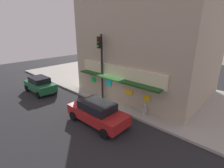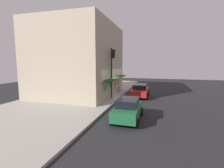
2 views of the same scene
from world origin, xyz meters
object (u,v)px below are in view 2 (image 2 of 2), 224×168
(traffic_light, at_px, (112,67))
(parked_car_green, at_px, (128,109))
(pedestrian, at_px, (105,87))
(parked_car_red, at_px, (140,90))
(fire_hydrant, at_px, (120,89))
(potted_plant_by_doorway, at_px, (97,93))
(trash_can, at_px, (93,100))

(traffic_light, height_order, parked_car_green, traffic_light)
(pedestrian, xyz_separation_m, parked_car_green, (-8.45, -4.61, -0.28))
(traffic_light, xyz_separation_m, parked_car_red, (2.60, -2.92, -3.03))
(pedestrian, distance_m, parked_car_green, 9.63)
(traffic_light, relative_size, fire_hydrant, 6.93)
(parked_car_green, bearing_deg, potted_plant_by_doorway, 37.78)
(fire_hydrant, bearing_deg, pedestrian, 146.24)
(traffic_light, bearing_deg, parked_car_red, -48.32)
(potted_plant_by_doorway, bearing_deg, fire_hydrant, -22.25)
(parked_car_green, height_order, parked_car_red, parked_car_green)
(parked_car_red, bearing_deg, fire_hydrant, 57.80)
(trash_can, bearing_deg, parked_car_red, -35.72)
(traffic_light, xyz_separation_m, potted_plant_by_doorway, (0.16, 1.93, -3.14))
(fire_hydrant, xyz_separation_m, trash_can, (-7.56, 0.99, -0.02))
(traffic_light, xyz_separation_m, trash_can, (-3.03, 1.13, -3.29))
(fire_hydrant, bearing_deg, potted_plant_by_doorway, 157.75)
(pedestrian, bearing_deg, parked_car_red, -86.04)
(fire_hydrant, xyz_separation_m, parked_car_green, (-10.69, -3.11, 0.26))
(parked_car_green, xyz_separation_m, parked_car_red, (8.76, 0.05, -0.01))
(trash_can, relative_size, pedestrian, 0.45)
(potted_plant_by_doorway, height_order, parked_car_green, parked_car_green)
(potted_plant_by_doorway, bearing_deg, trash_can, -165.92)
(traffic_light, height_order, potted_plant_by_doorway, traffic_light)
(parked_car_red, bearing_deg, traffic_light, 131.68)
(pedestrian, xyz_separation_m, potted_plant_by_doorway, (-2.13, 0.29, -0.41))
(trash_can, bearing_deg, traffic_light, -20.46)
(traffic_light, height_order, trash_can, traffic_light)
(pedestrian, xyz_separation_m, parked_car_red, (0.32, -4.56, -0.30))
(traffic_light, distance_m, trash_can, 4.62)
(traffic_light, relative_size, parked_car_red, 1.26)
(fire_hydrant, distance_m, parked_car_red, 3.63)
(potted_plant_by_doorway, xyz_separation_m, parked_car_green, (-6.32, -4.90, 0.13))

